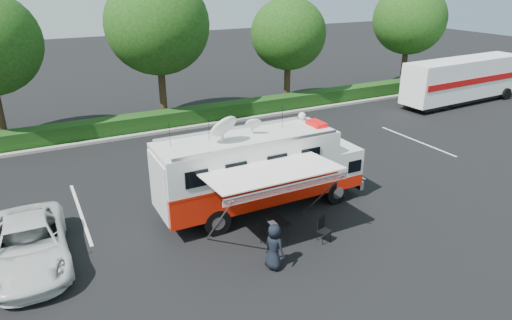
{
  "coord_description": "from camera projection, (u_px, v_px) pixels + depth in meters",
  "views": [
    {
      "loc": [
        -7.69,
        -14.24,
        8.66
      ],
      "look_at": [
        0.0,
        0.5,
        1.9
      ],
      "focal_mm": 32.0,
      "sensor_mm": 36.0,
      "label": 1
    }
  ],
  "objects": [
    {
      "name": "ground_plane",
      "position": [
        262.0,
        208.0,
        18.25
      ],
      "size": [
        120.0,
        120.0,
        0.0
      ],
      "primitive_type": "plane",
      "color": "black",
      "rests_on": "ground"
    },
    {
      "name": "back_border",
      "position": [
        178.0,
        40.0,
        27.45
      ],
      "size": [
        60.0,
        6.14,
        8.87
      ],
      "color": "#9E998E",
      "rests_on": "ground_plane"
    },
    {
      "name": "stall_lines",
      "position": [
        220.0,
        182.0,
        20.5
      ],
      "size": [
        24.12,
        5.5,
        0.01
      ],
      "color": "silver",
      "rests_on": "ground_plane"
    },
    {
      "name": "command_truck",
      "position": [
        260.0,
        169.0,
        17.57
      ],
      "size": [
        8.28,
        2.28,
        3.98
      ],
      "color": "black",
      "rests_on": "ground_plane"
    },
    {
      "name": "awning",
      "position": [
        274.0,
        175.0,
        14.99
      ],
      "size": [
        4.52,
        2.36,
        2.73
      ],
      "color": "white",
      "rests_on": "ground_plane"
    },
    {
      "name": "white_suv",
      "position": [
        33.0,
        263.0,
        14.75
      ],
      "size": [
        2.51,
        5.16,
        1.41
      ],
      "primitive_type": "imported",
      "rotation": [
        0.0,
        0.0,
        -0.03
      ],
      "color": "silver",
      "rests_on": "ground_plane"
    },
    {
      "name": "person",
      "position": [
        274.0,
        268.0,
        14.53
      ],
      "size": [
        0.68,
        0.86,
        1.55
      ],
      "primitive_type": "imported",
      "rotation": [
        0.0,
        0.0,
        1.85
      ],
      "color": "black",
      "rests_on": "ground_plane"
    },
    {
      "name": "folding_table",
      "position": [
        275.0,
        224.0,
        15.54
      ],
      "size": [
        1.05,
        0.81,
        0.82
      ],
      "color": "black",
      "rests_on": "ground_plane"
    },
    {
      "name": "folding_chair",
      "position": [
        323.0,
        227.0,
        15.86
      ],
      "size": [
        0.53,
        0.56,
        0.87
      ],
      "color": "black",
      "rests_on": "ground_plane"
    },
    {
      "name": "trash_bin",
      "position": [
        273.0,
        224.0,
        16.32
      ],
      "size": [
        0.5,
        0.5,
        0.75
      ],
      "color": "black",
      "rests_on": "ground_plane"
    },
    {
      "name": "semi_trailer",
      "position": [
        462.0,
        80.0,
        32.63
      ],
      "size": [
        10.42,
        2.71,
        3.18
      ],
      "color": "white",
      "rests_on": "ground_plane"
    }
  ]
}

